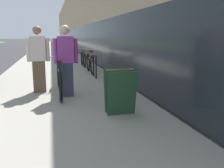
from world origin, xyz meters
name	(u,v)px	position (x,y,z in m)	size (l,w,h in m)	color
sidewalk_slab	(53,52)	(6.03, 21.00, 0.08)	(4.23, 70.00, 0.15)	gray
storefront_facade	(107,22)	(13.18, 29.00, 3.36)	(10.01, 70.00, 6.73)	tan
tandem_bicycle	(59,79)	(6.06, 2.65, 0.55)	(0.52, 2.51, 0.93)	black
person_rider	(66,61)	(6.24, 2.34, 1.05)	(0.61, 0.24, 1.78)	#33384C
person_bystander	(38,59)	(5.54, 3.01, 1.05)	(0.61, 0.24, 1.78)	brown
bike_rack_hoop	(95,64)	(7.41, 4.96, 0.67)	(0.05, 0.60, 0.84)	black
cruiser_bike_nearest	(90,63)	(7.42, 6.16, 0.55)	(0.52, 1.84, 0.94)	black
cruiser_bike_middle	(83,59)	(7.40, 8.29, 0.53)	(0.52, 1.66, 0.88)	black
sandwich_board_sign	(120,91)	(7.18, 0.64, 0.60)	(0.56, 0.56, 0.90)	#23472D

